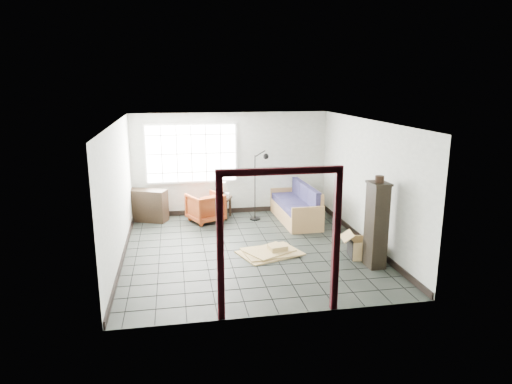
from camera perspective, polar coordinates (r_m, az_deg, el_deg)
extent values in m
plane|color=black|center=(9.42, -0.90, -7.16)|extent=(5.50, 5.50, 0.00)
cube|color=#A7ADA6|center=(11.71, -3.13, 3.56)|extent=(5.00, 0.02, 2.60)
cube|color=#A7ADA6|center=(6.44, 3.08, -4.89)|extent=(5.00, 0.02, 2.60)
cube|color=#A7ADA6|center=(8.99, -16.85, -0.11)|extent=(0.02, 5.50, 2.60)
cube|color=#A7ADA6|center=(9.76, 13.72, 1.14)|extent=(0.02, 5.50, 2.60)
cube|color=white|center=(8.84, -0.96, 8.80)|extent=(5.00, 5.50, 0.02)
cube|color=black|center=(11.97, -3.04, -2.31)|extent=(4.95, 0.03, 0.12)
cube|color=black|center=(9.35, -16.20, -7.50)|extent=(0.03, 5.45, 0.12)
cube|color=black|center=(10.08, 13.21, -5.76)|extent=(0.03, 5.45, 0.12)
cube|color=silver|center=(11.54, -8.07, 4.80)|extent=(2.32, 0.06, 1.52)
cube|color=white|center=(11.50, -8.07, 4.77)|extent=(2.20, 0.02, 1.40)
cube|color=#390D12|center=(6.44, -4.49, -7.28)|extent=(0.10, 0.08, 2.10)
cube|color=#390D12|center=(6.81, 9.97, -6.28)|extent=(0.10, 0.08, 2.10)
cube|color=#390D12|center=(6.28, 3.07, 2.63)|extent=(1.80, 0.08, 0.10)
cube|color=#AE7B4E|center=(11.30, 4.91, -2.72)|extent=(0.83, 1.94, 0.35)
cube|color=#AE7B4E|center=(10.36, 6.51, -3.51)|extent=(0.77, 0.08, 0.61)
cube|color=#AE7B4E|center=(12.18, 3.58, -0.84)|extent=(0.77, 0.08, 0.61)
cube|color=#AE7B4E|center=(11.31, 6.62, -0.88)|extent=(0.13, 1.92, 0.67)
cube|color=#1F173A|center=(10.64, 5.82, -2.38)|extent=(0.71, 0.64, 0.15)
cube|color=#1F173A|center=(10.67, 7.28, -1.09)|extent=(0.15, 0.62, 0.50)
cube|color=#1F173A|center=(11.23, 4.84, -1.51)|extent=(0.71, 0.64, 0.15)
cube|color=#1F173A|center=(11.25, 6.22, -0.29)|extent=(0.15, 0.62, 0.50)
cube|color=#1F173A|center=(11.81, 3.96, -0.72)|extent=(0.71, 0.64, 0.15)
cube|color=#1F173A|center=(11.84, 5.27, 0.43)|extent=(0.15, 0.62, 0.50)
imported|color=#965115|center=(11.21, -6.36, -1.75)|extent=(0.98, 0.96, 0.78)
cube|color=black|center=(11.43, -4.46, -0.79)|extent=(0.63, 0.63, 0.06)
cube|color=black|center=(11.38, -5.64, -2.26)|extent=(0.06, 0.06, 0.49)
cube|color=black|center=(11.27, -3.75, -2.37)|extent=(0.06, 0.06, 0.49)
cube|color=black|center=(11.73, -5.10, -1.75)|extent=(0.06, 0.06, 0.49)
cube|color=black|center=(11.63, -3.26, -1.85)|extent=(0.06, 0.06, 0.49)
cylinder|color=black|center=(11.41, -4.19, -0.32)|extent=(0.10, 0.10, 0.13)
cylinder|color=black|center=(11.38, -4.20, 0.24)|extent=(0.02, 0.02, 0.10)
cone|color=beige|center=(11.36, -4.21, 0.75)|extent=(0.25, 0.25, 0.19)
cube|color=silver|center=(11.41, -4.11, -0.41)|extent=(0.31, 0.26, 0.10)
cylinder|color=black|center=(11.42, -4.79, -0.41)|extent=(0.03, 0.06, 0.06)
cylinder|color=black|center=(11.39, -0.13, -3.36)|extent=(0.33, 0.33, 0.03)
cylinder|color=black|center=(11.18, -0.13, 0.58)|extent=(0.03, 0.03, 1.60)
cylinder|color=black|center=(11.04, 0.56, 4.84)|extent=(0.27, 0.10, 0.14)
sphere|color=black|center=(11.06, 1.25, 4.48)|extent=(0.18, 0.18, 0.14)
cube|color=black|center=(11.50, -13.54, -1.63)|extent=(1.08, 0.75, 0.79)
cube|color=black|center=(11.50, -13.54, -1.58)|extent=(1.00, 0.67, 0.03)
cube|color=black|center=(8.62, 14.81, -4.08)|extent=(0.31, 0.41, 1.58)
cube|color=black|center=(8.42, 15.13, 1.06)|extent=(0.35, 0.45, 0.04)
cylinder|color=black|center=(8.38, 15.19, 1.56)|extent=(0.21, 0.21, 0.12)
cube|color=#A38A4F|center=(9.28, 13.30, -7.82)|extent=(0.60, 0.51, 0.02)
cube|color=black|center=(9.15, 11.71, -6.88)|extent=(0.08, 0.43, 0.37)
cube|color=#A38A4F|center=(9.29, 14.98, -6.74)|extent=(0.08, 0.43, 0.37)
cube|color=#A38A4F|center=(9.02, 13.72, -7.29)|extent=(0.54, 0.10, 0.37)
cube|color=#A38A4F|center=(9.41, 13.00, -6.36)|extent=(0.54, 0.10, 0.37)
cube|color=#A38A4F|center=(9.04, 11.31, -5.42)|extent=(0.26, 0.46, 0.15)
cube|color=#A38A4F|center=(9.23, 15.53, -5.26)|extent=(0.26, 0.46, 0.15)
cube|color=#A38A4F|center=(9.19, 1.76, -7.64)|extent=(1.39, 1.18, 0.02)
cube|color=#A38A4F|center=(9.18, 1.76, -7.50)|extent=(1.13, 0.91, 0.02)
cube|color=#A38A4F|center=(9.17, 1.76, -7.35)|extent=(1.08, 0.98, 0.02)
cube|color=#A38A4F|center=(9.18, 2.73, -6.94)|extent=(0.39, 0.33, 0.10)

